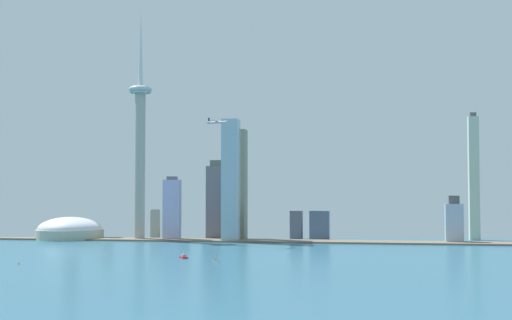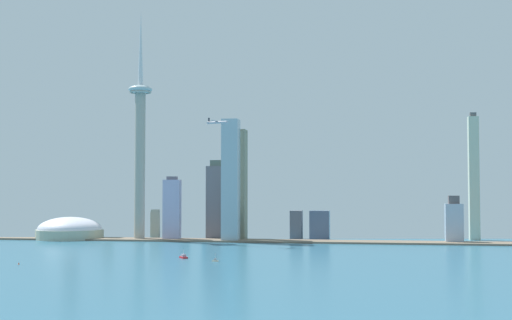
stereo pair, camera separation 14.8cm
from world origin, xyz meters
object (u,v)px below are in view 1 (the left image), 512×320
object	(u,v)px
stadium_dome	(70,231)
boat_1	(215,260)
skyscraper_7	(181,221)
airplane	(217,122)
channel_buoy_0	(19,263)
skyscraper_12	(242,185)
skyscraper_0	(109,218)
skyscraper_9	(474,177)
skyscraper_2	(72,190)
skyscraper_10	(320,225)
observation_tower	(140,138)
skyscraper_11	(231,180)
boat_2	(184,257)
skyscraper_5	(157,224)
skyscraper_3	(216,202)
skyscraper_4	(297,225)
skyscraper_1	(209,208)
skyscraper_6	(172,209)
skyscraper_8	(454,222)

from	to	relation	value
stadium_dome	boat_1	world-z (taller)	stadium_dome
skyscraper_7	airplane	world-z (taller)	airplane
skyscraper_7	channel_buoy_0	distance (m)	388.65
skyscraper_12	channel_buoy_0	world-z (taller)	skyscraper_12
stadium_dome	skyscraper_0	size ratio (longest dim) A/B	1.58
skyscraper_9	channel_buoy_0	world-z (taller)	skyscraper_9
skyscraper_2	skyscraper_10	distance (m)	382.86
observation_tower	skyscraper_11	distance (m)	149.44
skyscraper_2	boat_2	xyz separation A→B (m)	(256.85, -293.08, -70.60)
airplane	skyscraper_7	bearing A→B (deg)	139.86
skyscraper_2	boat_1	world-z (taller)	skyscraper_2
skyscraper_5	boat_1	bearing A→B (deg)	-63.16
skyscraper_3	skyscraper_7	bearing A→B (deg)	154.39
skyscraper_0	skyscraper_4	xyz separation A→B (m)	(283.70, 9.02, -8.53)
observation_tower	skyscraper_4	bearing A→B (deg)	13.57
skyscraper_7	airplane	size ratio (longest dim) A/B	1.76
boat_1	stadium_dome	bearing A→B (deg)	-31.77
skyscraper_0	skyscraper_5	bearing A→B (deg)	-5.76
skyscraper_7	skyscraper_9	size ratio (longest dim) A/B	0.29
skyscraper_0	boat_1	xyz separation A→B (m)	(236.14, -319.36, -28.02)
stadium_dome	skyscraper_7	bearing A→B (deg)	18.78
stadium_dome	boat_2	size ratio (longest dim) A/B	6.89
skyscraper_2	skyscraper_12	size ratio (longest dim) A/B	0.91
skyscraper_1	boat_1	world-z (taller)	skyscraper_1
skyscraper_1	airplane	size ratio (longest dim) A/B	3.08
skyscraper_1	skyscraper_10	distance (m)	182.22
boat_1	airplane	xyz separation A→B (m)	(-46.00, 216.67, 159.86)
skyscraper_6	skyscraper_1	bearing A→B (deg)	69.20
observation_tower	skyscraper_7	distance (m)	141.19
airplane	observation_tower	bearing A→B (deg)	169.71
skyscraper_7	boat_2	xyz separation A→B (m)	(86.28, -301.17, -23.80)
stadium_dome	airplane	xyz separation A→B (m)	(233.29, -61.74, 149.28)
skyscraper_8	skyscraper_9	world-z (taller)	skyscraper_9
skyscraper_2	airplane	distance (m)	286.69
skyscraper_0	channel_buoy_0	world-z (taller)	skyscraper_0
skyscraper_4	skyscraper_9	world-z (taller)	skyscraper_9
skyscraper_8	stadium_dome	bearing A→B (deg)	-179.31
stadium_dome	skyscraper_9	xyz separation A→B (m)	(579.67, 71.36, 77.62)
skyscraper_2	boat_1	bearing A→B (deg)	-47.31
skyscraper_2	skyscraper_8	xyz separation A→B (m)	(561.59, -37.22, -43.48)
skyscraper_2	skyscraper_8	distance (m)	564.50
skyscraper_2	skyscraper_9	xyz separation A→B (m)	(597.65, 27.58, 17.34)
observation_tower	skyscraper_7	size ratio (longest dim) A/B	6.19
skyscraper_5	skyscraper_8	bearing A→B (deg)	-3.59
skyscraper_0	boat_2	distance (m)	351.18
skyscraper_1	skyscraper_5	distance (m)	89.31
skyscraper_5	channel_buoy_0	bearing A→B (deg)	-93.52
skyscraper_0	boat_2	bearing A→B (deg)	-56.01
stadium_dome	skyscraper_2	distance (m)	76.64
skyscraper_4	skyscraper_3	bearing A→B (deg)	-166.83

